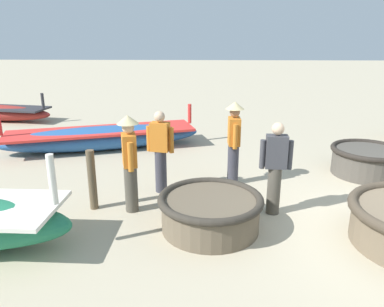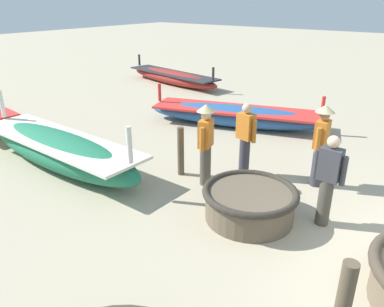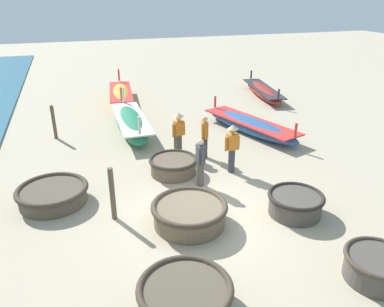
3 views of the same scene
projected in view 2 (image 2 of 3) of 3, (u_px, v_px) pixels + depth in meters
name	position (u px, v px, depth m)	size (l,w,h in m)	color
coracle_center	(250.00, 202.00, 6.34)	(1.62, 1.62, 0.56)	brown
long_boat_white_hull	(235.00, 115.00, 10.98)	(2.70, 5.32, 1.07)	#285693
long_boat_green_hull	(173.00, 77.00, 16.30)	(1.85, 5.35, 1.02)	maroon
long_boat_ochre_hull	(59.00, 150.00, 8.26)	(1.29, 5.03, 1.42)	#237551
fisherman_hauling	(321.00, 141.00, 7.22)	(0.53, 0.36, 1.67)	#383842
fisherman_with_hat	(328.00, 179.00, 5.98)	(0.24, 0.53, 1.57)	#4C473D
fisherman_standing_left	(245.00, 138.00, 7.70)	(0.29, 0.52, 1.57)	#383842
fisherman_by_coracle	(206.00, 140.00, 7.26)	(0.51, 0.36, 1.67)	#4C473D
mooring_post_inland	(181.00, 151.00, 7.85)	(0.14, 0.14, 1.06)	brown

